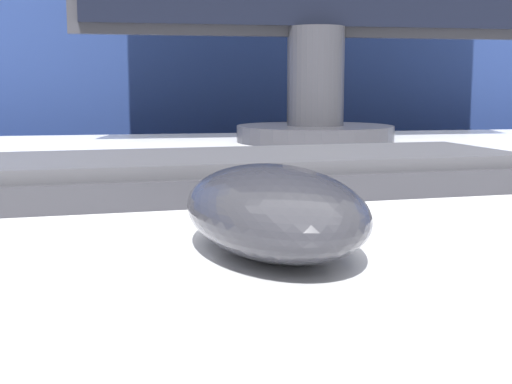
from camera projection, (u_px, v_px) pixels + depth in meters
The scene contains 3 objects.
partition_panel at pixel (191, 213), 1.17m from camera, with size 5.00×0.03×1.25m.
computer_mouse_near at pixel (274, 209), 0.29m from camera, with size 0.08×0.13×0.04m.
keyboard at pixel (236, 172), 0.47m from camera, with size 0.40×0.16×0.02m.
Camera 1 is at (-0.12, -0.46, 0.83)m, focal length 50.00 mm.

